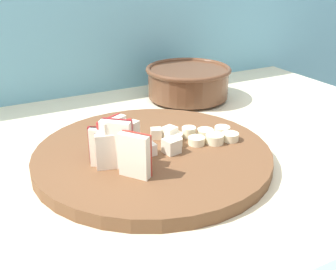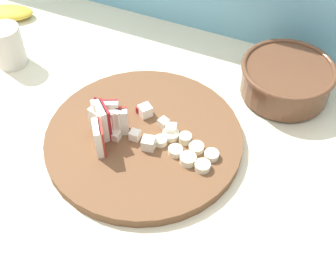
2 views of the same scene
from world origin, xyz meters
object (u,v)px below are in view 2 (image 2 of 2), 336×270
(banana_slice_rows, at_px, (186,149))
(apple_dice_pile, at_px, (148,129))
(ceramic_bowl, at_px, (286,79))
(small_jar, at_px, (8,46))
(banana_peel, at_px, (7,13))
(apple_wedge_fan, at_px, (106,122))
(cutting_board, at_px, (144,139))

(banana_slice_rows, bearing_deg, apple_dice_pile, 170.45)
(ceramic_bowl, height_order, small_jar, small_jar)
(ceramic_bowl, xyz_separation_m, banana_peel, (-0.65, -0.01, -0.03))
(apple_dice_pile, relative_size, banana_slice_rows, 0.89)
(apple_dice_pile, height_order, small_jar, small_jar)
(apple_wedge_fan, xyz_separation_m, banana_peel, (-0.40, 0.24, -0.03))
(apple_dice_pile, xyz_separation_m, ceramic_bowl, (0.19, 0.21, 0.01))
(apple_wedge_fan, bearing_deg, cutting_board, 19.44)
(cutting_board, distance_m, apple_wedge_fan, 0.07)
(banana_peel, height_order, small_jar, small_jar)
(apple_wedge_fan, distance_m, banana_peel, 0.46)
(banana_slice_rows, height_order, ceramic_bowl, ceramic_bowl)
(cutting_board, bearing_deg, apple_wedge_fan, -160.56)
(apple_dice_pile, bearing_deg, cutting_board, -116.36)
(small_jar, bearing_deg, banana_peel, 130.86)
(ceramic_bowl, distance_m, small_jar, 0.56)
(apple_wedge_fan, bearing_deg, small_jar, 159.40)
(banana_slice_rows, relative_size, banana_peel, 0.93)
(banana_peel, bearing_deg, ceramic_bowl, 0.85)
(small_jar, bearing_deg, cutting_board, -13.96)
(apple_wedge_fan, bearing_deg, apple_dice_pile, 25.40)
(cutting_board, distance_m, small_jar, 0.36)
(apple_wedge_fan, bearing_deg, banana_peel, 149.27)
(ceramic_bowl, height_order, banana_peel, ceramic_bowl)
(cutting_board, relative_size, small_jar, 3.99)
(banana_slice_rows, bearing_deg, apple_wedge_fan, -172.80)
(cutting_board, xyz_separation_m, banana_slice_rows, (0.08, -0.00, 0.02))
(cutting_board, xyz_separation_m, small_jar, (-0.35, 0.09, 0.03))
(cutting_board, bearing_deg, banana_peel, 154.87)
(ceramic_bowl, relative_size, small_jar, 2.05)
(apple_dice_pile, height_order, ceramic_bowl, ceramic_bowl)
(banana_slice_rows, bearing_deg, ceramic_bowl, 64.28)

